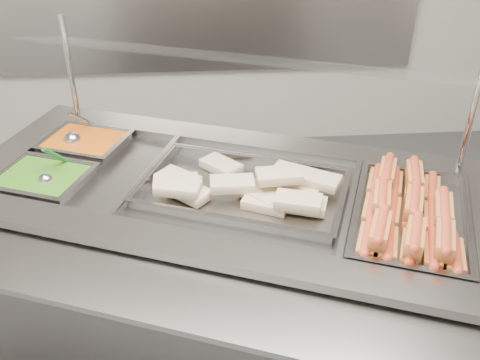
{
  "coord_description": "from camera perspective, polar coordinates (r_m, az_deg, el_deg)",
  "views": [
    {
      "loc": [
        -0.03,
        -1.26,
        1.96
      ],
      "look_at": [
        0.1,
        0.35,
        0.96
      ],
      "focal_mm": 40.0,
      "sensor_mm": 36.0,
      "label": 1
    }
  ],
  "objects": [
    {
      "name": "ladle",
      "position": [
        2.33,
        -17.36,
        4.22
      ],
      "size": [
        0.1,
        0.19,
        0.16
      ],
      "color": "silver",
      "rests_on": "pan_beans"
    },
    {
      "name": "hotdogs_in_buns",
      "position": [
        1.85,
        17.35,
        -3.37
      ],
      "size": [
        0.42,
        0.6,
        0.12
      ],
      "color": "#AA5C23",
      "rests_on": "pan_hotdogs"
    },
    {
      "name": "tray_rail",
      "position": [
        1.58,
        -7.53,
        -11.83
      ],
      "size": [
        1.84,
        1.0,
        0.05
      ],
      "color": "gray",
      "rests_on": "steam_counter"
    },
    {
      "name": "pan_hotdogs",
      "position": [
        1.89,
        17.64,
        -4.45
      ],
      "size": [
        0.53,
        0.66,
        0.1
      ],
      "color": "gray",
      "rests_on": "steam_counter"
    },
    {
      "name": "tortilla_wraps",
      "position": [
        1.9,
        1.07,
        -0.71
      ],
      "size": [
        0.68,
        0.47,
        0.1
      ],
      "color": "beige",
      "rests_on": "pan_wraps"
    },
    {
      "name": "serving_spoon",
      "position": [
        2.08,
        -19.83,
        0.41
      ],
      "size": [
        0.09,
        0.17,
        0.16
      ],
      "color": "silver",
      "rests_on": "pan_peas"
    },
    {
      "name": "pan_beans",
      "position": [
        2.34,
        -16.12,
        3.2
      ],
      "size": [
        0.38,
        0.34,
        0.1
      ],
      "color": "gray",
      "rests_on": "steam_counter"
    },
    {
      "name": "pan_wraps",
      "position": [
        1.93,
        0.29,
        -1.33
      ],
      "size": [
        0.81,
        0.64,
        0.07
      ],
      "color": "gray",
      "rests_on": "steam_counter"
    },
    {
      "name": "pan_peas",
      "position": [
        2.13,
        -20.2,
        -0.58
      ],
      "size": [
        0.38,
        0.34,
        0.1
      ],
      "color": "gray",
      "rests_on": "steam_counter"
    },
    {
      "name": "sneeze_guard",
      "position": [
        1.97,
        0.46,
        12.46
      ],
      "size": [
        1.71,
        0.9,
        0.46
      ],
      "color": "silver",
      "rests_on": "steam_counter"
    },
    {
      "name": "steam_counter",
      "position": [
        2.22,
        -1.31,
        -10.63
      ],
      "size": [
        2.13,
        1.51,
        0.93
      ],
      "color": "slate",
      "rests_on": "ground"
    }
  ]
}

